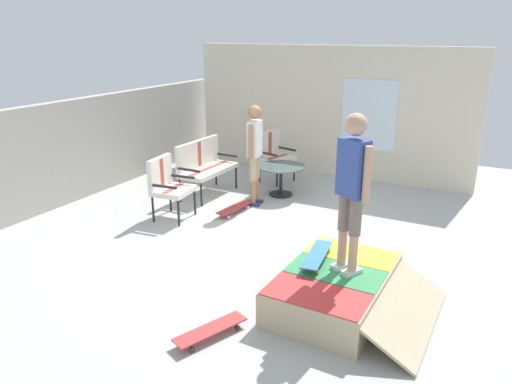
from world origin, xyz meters
TOP-DOWN VIEW (x-y plane):
  - ground_plane at (0.00, 0.00)m, footprint 12.00×12.00m
  - back_wall_cinderblock at (0.00, 4.00)m, footprint 9.00×0.20m
  - house_facade at (3.80, 0.49)m, footprint 0.23×6.00m
  - skate_ramp at (-1.19, -1.44)m, footprint 1.71×1.68m
  - patio_bench at (1.40, 2.05)m, footprint 1.27×0.59m
  - patio_chair_near_house at (2.79, 1.28)m, footprint 0.74×0.70m
  - patio_chair_by_wall at (0.11, 1.90)m, footprint 0.68×0.62m
  - patio_table at (2.01, 0.74)m, footprint 0.90×0.90m
  - person_watching at (1.35, 0.94)m, footprint 0.48×0.28m
  - person_skater at (-1.11, -1.51)m, footprint 0.35×0.43m
  - skateboard_by_bench at (0.80, 1.04)m, footprint 0.82×0.29m
  - skateboard_spare at (-2.36, -0.51)m, footprint 0.82×0.49m
  - skateboard_on_ramp at (-1.06, -1.14)m, footprint 0.82×0.29m

SIDE VIEW (x-z plane):
  - ground_plane at x=0.00m, z-range -0.10..0.00m
  - skateboard_by_bench at x=0.80m, z-range 0.03..0.14m
  - skateboard_spare at x=-2.36m, z-range 0.03..0.14m
  - skate_ramp at x=-1.19m, z-range 0.00..0.41m
  - patio_table at x=2.01m, z-range 0.12..0.69m
  - skateboard_on_ramp at x=-1.06m, z-range 0.45..0.55m
  - patio_chair_near_house at x=2.79m, z-range 0.10..1.12m
  - patio_chair_by_wall at x=0.11m, z-range 0.10..1.12m
  - patio_bench at x=1.40m, z-range 0.11..1.13m
  - back_wall_cinderblock at x=0.00m, z-range 0.00..1.80m
  - person_watching at x=1.35m, z-range 0.16..1.92m
  - house_facade at x=3.80m, z-range 0.00..2.68m
  - person_skater at x=-1.11m, z-range 0.57..2.33m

